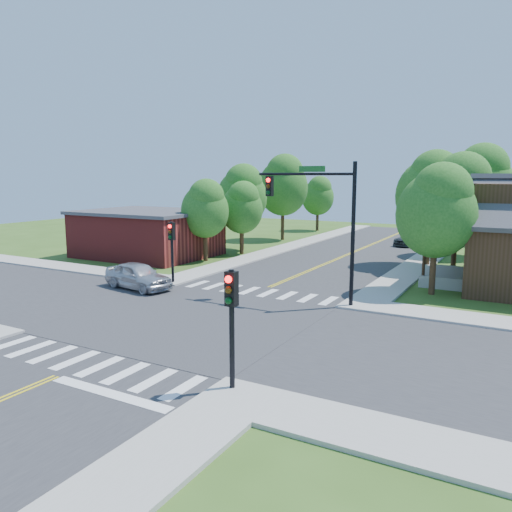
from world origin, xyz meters
The scene contains 25 objects.
ground centered at (0.00, 0.00, 0.00)m, with size 100.00×100.00×0.00m, color #34541A.
road_ns centered at (0.00, 0.00, 0.02)m, with size 10.00×90.00×0.04m, color #2D2D30.
road_ew centered at (0.00, 0.00, 0.03)m, with size 90.00×10.00×0.04m, color #2D2D30.
intersection_patch centered at (0.00, 0.00, 0.00)m, with size 10.20×10.20×0.06m, color #2D2D30.
sidewalk_nw centered at (-15.82, 15.82, 0.07)m, with size 40.00×40.00×0.14m.
crosswalk_north centered at (0.00, 6.20, 0.05)m, with size 8.85×2.00×0.01m.
crosswalk_south centered at (0.00, -6.20, 0.05)m, with size 8.85×2.00×0.01m.
centerline centered at (0.00, 0.00, 0.05)m, with size 0.30×90.00×0.01m.
stop_bar centered at (2.50, -7.60, 0.00)m, with size 4.60×0.45×0.09m, color white.
signal_mast_ne centered at (3.91, 5.59, 4.85)m, with size 5.30×0.42×7.20m.
signal_pole_se centered at (5.60, -5.62, 2.66)m, with size 0.34×0.42×3.80m.
signal_pole_nw centered at (-5.60, 5.58, 2.66)m, with size 0.34×0.42×3.80m.
building_nw centered at (-14.20, 13.20, 1.88)m, with size 10.40×8.40×3.73m.
tree_e_a centered at (8.68, 10.49, 4.75)m, with size 4.27×4.05×7.26m.
tree_e_b centered at (8.80, 17.75, 5.31)m, with size 4.76×4.53×8.10m.
tree_e_c centered at (9.23, 25.85, 5.95)m, with size 5.34×5.07×9.08m.
tree_e_d centered at (9.42, 35.00, 5.23)m, with size 4.69×4.46×7.98m.
tree_w_a centered at (-8.60, 13.42, 4.13)m, with size 3.71×3.52×6.30m.
tree_w_b centered at (-8.95, 19.50, 4.95)m, with size 4.44×4.22×7.55m.
tree_w_c centered at (-9.01, 27.70, 5.68)m, with size 5.10×4.85×8.67m.
tree_w_d centered at (-9.17, 37.43, 4.24)m, with size 3.81×3.62×6.48m.
tree_house centered at (6.79, 19.36, 5.47)m, with size 4.91×4.66×8.34m.
tree_bldg centered at (-7.90, 17.69, 4.00)m, with size 3.59×3.41×6.11m.
car_silver centered at (-6.46, 3.50, 0.77)m, with size 4.81×2.62×1.55m, color #B9BAC1.
car_dgrey centered at (3.50, 29.66, 0.66)m, with size 3.18×4.87×1.31m, color #34383A.
Camera 1 is at (13.25, -17.81, 6.54)m, focal length 35.00 mm.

